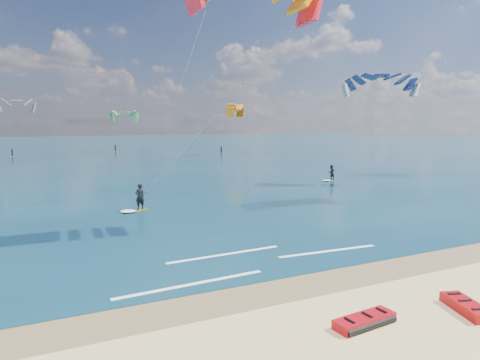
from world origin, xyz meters
name	(u,v)px	position (x,y,z in m)	size (l,w,h in m)	color
ground	(121,179)	(0.00, 40.00, 0.00)	(320.00, 320.00, 0.00)	tan
wet_sand_strip	(285,289)	(0.00, 3.00, 0.00)	(320.00, 2.40, 0.01)	brown
sea	(76,148)	(0.00, 104.00, 0.02)	(320.00, 200.00, 0.04)	#0A2B3A
packed_kite_left	(364,325)	(0.78, -0.80, 0.00)	(2.46, 1.04, 0.38)	#A70810
packed_kite_right	(466,311)	(4.78, -1.55, 0.00)	(2.25, 1.15, 0.42)	#B0070A
kitesurfer_main	(193,94)	(0.90, 16.51, 8.55)	(12.44, 10.38, 16.80)	gold
kitesurfer_far	(358,119)	(23.53, 26.34, 7.02)	(10.27, 6.65, 13.23)	#B4DF21
shoreline_foam	(249,262)	(0.14, 6.44, 0.04)	(14.07, 3.63, 0.01)	white
distant_kites	(88,131)	(0.16, 74.67, 4.87)	(58.38, 24.10, 10.56)	gray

